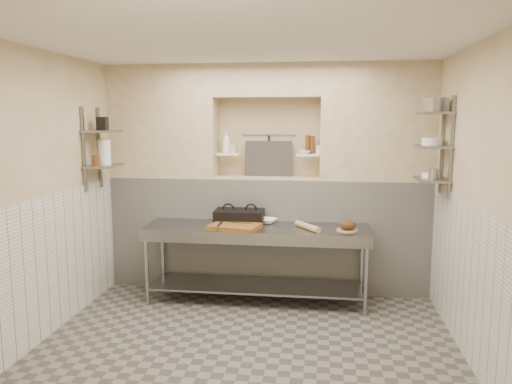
% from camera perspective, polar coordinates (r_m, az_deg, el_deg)
% --- Properties ---
extents(floor, '(4.00, 3.90, 0.10)m').
position_cam_1_polar(floor, '(4.99, -1.03, -17.66)').
color(floor, '#67625C').
rests_on(floor, ground).
extents(ceiling, '(4.00, 3.90, 0.10)m').
position_cam_1_polar(ceiling, '(4.54, -1.13, 17.33)').
color(ceiling, silver).
rests_on(ceiling, ground).
extents(wall_left, '(0.10, 3.90, 2.80)m').
position_cam_1_polar(wall_left, '(5.26, -23.74, -0.45)').
color(wall_left, beige).
rests_on(wall_left, ground).
extents(wall_right, '(0.10, 3.90, 2.80)m').
position_cam_1_polar(wall_right, '(4.70, 24.46, -1.47)').
color(wall_right, beige).
rests_on(wall_right, ground).
extents(wall_back, '(4.00, 0.10, 2.80)m').
position_cam_1_polar(wall_back, '(6.51, 1.57, 1.82)').
color(wall_back, beige).
rests_on(wall_back, ground).
extents(wall_front, '(4.00, 0.10, 2.80)m').
position_cam_1_polar(wall_front, '(2.64, -7.72, -8.05)').
color(wall_front, beige).
rests_on(wall_front, ground).
extents(backwall_lower, '(4.00, 0.40, 1.40)m').
position_cam_1_polar(backwall_lower, '(6.39, 1.31, -4.68)').
color(backwall_lower, silver).
rests_on(backwall_lower, floor).
extents(alcove_sill, '(1.30, 0.40, 0.02)m').
position_cam_1_polar(alcove_sill, '(6.27, 1.33, 1.66)').
color(alcove_sill, beige).
rests_on(alcove_sill, backwall_lower).
extents(backwall_pillar_left, '(1.35, 0.40, 1.40)m').
position_cam_1_polar(backwall_pillar_left, '(6.50, -10.44, 7.86)').
color(backwall_pillar_left, beige).
rests_on(backwall_pillar_left, backwall_lower).
extents(backwall_pillar_right, '(1.35, 0.40, 1.40)m').
position_cam_1_polar(backwall_pillar_right, '(6.22, 13.69, 7.75)').
color(backwall_pillar_right, beige).
rests_on(backwall_pillar_right, backwall_lower).
extents(backwall_header, '(1.30, 0.40, 0.40)m').
position_cam_1_polar(backwall_header, '(6.24, 1.37, 12.57)').
color(backwall_header, beige).
rests_on(backwall_header, backwall_lower).
extents(wainscot_left, '(0.02, 3.90, 1.40)m').
position_cam_1_polar(wainscot_left, '(5.37, -22.75, -7.86)').
color(wainscot_left, silver).
rests_on(wainscot_left, floor).
extents(wainscot_right, '(0.02, 3.90, 1.40)m').
position_cam_1_polar(wainscot_right, '(4.85, 23.26, -9.64)').
color(wainscot_right, silver).
rests_on(wainscot_right, floor).
extents(alcove_shelf_left, '(0.28, 0.16, 0.02)m').
position_cam_1_polar(alcove_shelf_left, '(6.31, -3.19, 4.34)').
color(alcove_shelf_left, white).
rests_on(alcove_shelf_left, backwall_lower).
extents(alcove_shelf_right, '(0.28, 0.16, 0.02)m').
position_cam_1_polar(alcove_shelf_right, '(6.20, 5.95, 4.24)').
color(alcove_shelf_right, white).
rests_on(alcove_shelf_right, backwall_lower).
extents(utensil_rail, '(0.70, 0.02, 0.02)m').
position_cam_1_polar(utensil_rail, '(6.40, 1.52, 6.64)').
color(utensil_rail, gray).
rests_on(utensil_rail, wall_back).
extents(hanging_steel, '(0.02, 0.02, 0.30)m').
position_cam_1_polar(hanging_steel, '(6.38, 1.49, 5.11)').
color(hanging_steel, black).
rests_on(hanging_steel, utensil_rail).
extents(splash_panel, '(0.60, 0.08, 0.45)m').
position_cam_1_polar(splash_panel, '(6.34, 1.44, 3.83)').
color(splash_panel, '#383330').
rests_on(splash_panel, alcove_sill).
extents(shelf_rail_left_a, '(0.03, 0.03, 0.95)m').
position_cam_1_polar(shelf_rail_left_a, '(6.28, -17.45, 4.87)').
color(shelf_rail_left_a, slate).
rests_on(shelf_rail_left_a, wall_left).
extents(shelf_rail_left_b, '(0.03, 0.03, 0.95)m').
position_cam_1_polar(shelf_rail_left_b, '(5.92, -19.09, 4.60)').
color(shelf_rail_left_b, slate).
rests_on(shelf_rail_left_b, wall_left).
extents(wall_shelf_left_lower, '(0.30, 0.50, 0.02)m').
position_cam_1_polar(wall_shelf_left_lower, '(6.06, -17.01, 2.87)').
color(wall_shelf_left_lower, slate).
rests_on(wall_shelf_left_lower, wall_left).
extents(wall_shelf_left_upper, '(0.30, 0.50, 0.03)m').
position_cam_1_polar(wall_shelf_left_upper, '(6.04, -17.17, 6.65)').
color(wall_shelf_left_upper, slate).
rests_on(wall_shelf_left_upper, wall_left).
extents(shelf_rail_right_a, '(0.03, 0.03, 1.05)m').
position_cam_1_polar(shelf_rail_right_a, '(5.84, 20.50, 4.98)').
color(shelf_rail_right_a, slate).
rests_on(shelf_rail_right_a, wall_right).
extents(shelf_rail_right_b, '(0.03, 0.03, 1.05)m').
position_cam_1_polar(shelf_rail_right_b, '(5.45, 21.42, 4.72)').
color(shelf_rail_right_b, slate).
rests_on(shelf_rail_right_b, wall_right).
extents(wall_shelf_right_lower, '(0.30, 0.50, 0.02)m').
position_cam_1_polar(wall_shelf_right_lower, '(5.64, 19.43, 1.36)').
color(wall_shelf_right_lower, slate).
rests_on(wall_shelf_right_lower, wall_right).
extents(wall_shelf_right_mid, '(0.30, 0.50, 0.02)m').
position_cam_1_polar(wall_shelf_right_mid, '(5.62, 19.60, 4.91)').
color(wall_shelf_right_mid, slate).
rests_on(wall_shelf_right_mid, wall_right).
extents(wall_shelf_right_upper, '(0.30, 0.50, 0.03)m').
position_cam_1_polar(wall_shelf_right_upper, '(5.61, 19.78, 8.48)').
color(wall_shelf_right_upper, slate).
rests_on(wall_shelf_right_upper, wall_right).
extents(prep_table, '(2.60, 0.70, 0.90)m').
position_cam_1_polar(prep_table, '(5.86, 0.04, -6.45)').
color(prep_table, gray).
rests_on(prep_table, floor).
extents(panini_press, '(0.60, 0.45, 0.16)m').
position_cam_1_polar(panini_press, '(6.03, -1.88, -2.75)').
color(panini_press, black).
rests_on(panini_press, prep_table).
extents(cutting_board, '(0.62, 0.50, 0.05)m').
position_cam_1_polar(cutting_board, '(5.70, -2.43, -3.97)').
color(cutting_board, brown).
rests_on(cutting_board, prep_table).
extents(knife_blade, '(0.25, 0.05, 0.01)m').
position_cam_1_polar(knife_blade, '(5.77, -1.75, -3.57)').
color(knife_blade, gray).
rests_on(knife_blade, cutting_board).
extents(tongs, '(0.03, 0.27, 0.03)m').
position_cam_1_polar(tongs, '(5.65, -4.22, -3.75)').
color(tongs, gray).
rests_on(tongs, cutting_board).
extents(mixing_bowl, '(0.28, 0.28, 0.06)m').
position_cam_1_polar(mixing_bowl, '(6.00, 1.28, -3.31)').
color(mixing_bowl, white).
rests_on(mixing_bowl, prep_table).
extents(rolling_pin, '(0.31, 0.40, 0.07)m').
position_cam_1_polar(rolling_pin, '(5.69, 5.91, -3.94)').
color(rolling_pin, tan).
rests_on(rolling_pin, prep_table).
extents(bread_board, '(0.24, 0.24, 0.01)m').
position_cam_1_polar(bread_board, '(5.69, 10.38, -4.30)').
color(bread_board, tan).
rests_on(bread_board, prep_table).
extents(bread_loaf, '(0.19, 0.19, 0.11)m').
position_cam_1_polar(bread_loaf, '(5.68, 10.40, -3.67)').
color(bread_loaf, '#4C2D19').
rests_on(bread_loaf, bread_board).
extents(bottle_soap, '(0.14, 0.14, 0.27)m').
position_cam_1_polar(bottle_soap, '(6.31, -3.41, 5.70)').
color(bottle_soap, white).
rests_on(bottle_soap, alcove_shelf_left).
extents(jar_alcove, '(0.08, 0.08, 0.11)m').
position_cam_1_polar(jar_alcove, '(6.29, -2.64, 4.96)').
color(jar_alcove, beige).
rests_on(jar_alcove, alcove_shelf_left).
extents(bowl_alcove, '(0.15, 0.15, 0.04)m').
position_cam_1_polar(bowl_alcove, '(6.20, 5.59, 4.56)').
color(bowl_alcove, white).
rests_on(bowl_alcove, alcove_shelf_right).
extents(condiment_a, '(0.06, 0.06, 0.22)m').
position_cam_1_polar(condiment_a, '(6.23, 6.44, 5.38)').
color(condiment_a, '#552E14').
rests_on(condiment_a, alcove_shelf_right).
extents(condiment_b, '(0.06, 0.06, 0.23)m').
position_cam_1_polar(condiment_b, '(6.23, 5.92, 5.43)').
color(condiment_b, '#552E14').
rests_on(condiment_b, alcove_shelf_right).
extents(condiment_c, '(0.06, 0.06, 0.11)m').
position_cam_1_polar(condiment_c, '(6.21, 7.19, 4.83)').
color(condiment_c, white).
rests_on(condiment_c, alcove_shelf_right).
extents(jug_left, '(0.14, 0.14, 0.29)m').
position_cam_1_polar(jug_left, '(6.08, -16.94, 4.38)').
color(jug_left, white).
rests_on(jug_left, wall_shelf_left_lower).
extents(jar_left, '(0.09, 0.09, 0.13)m').
position_cam_1_polar(jar_left, '(5.88, -17.82, 3.43)').
color(jar_left, '#552E14').
rests_on(jar_left, wall_shelf_left_lower).
extents(box_left_upper, '(0.11, 0.11, 0.15)m').
position_cam_1_polar(box_left_upper, '(6.05, -17.14, 7.49)').
color(box_left_upper, black).
rests_on(box_left_upper, wall_shelf_left_upper).
extents(bowl_right, '(0.19, 0.19, 0.06)m').
position_cam_1_polar(bowl_right, '(5.69, 19.34, 1.83)').
color(bowl_right, white).
rests_on(bowl_right, wall_shelf_right_lower).
extents(canister_right, '(0.11, 0.11, 0.11)m').
position_cam_1_polar(canister_right, '(5.56, 19.62, 1.93)').
color(canister_right, gray).
rests_on(canister_right, wall_shelf_right_lower).
extents(bowl_right_mid, '(0.21, 0.21, 0.08)m').
position_cam_1_polar(bowl_right_mid, '(5.69, 19.46, 5.47)').
color(bowl_right_mid, white).
rests_on(bowl_right_mid, wall_shelf_right_mid).
extents(basket_right, '(0.24, 0.27, 0.14)m').
position_cam_1_polar(basket_right, '(5.62, 19.80, 9.33)').
color(basket_right, gray).
rests_on(basket_right, wall_shelf_right_upper).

